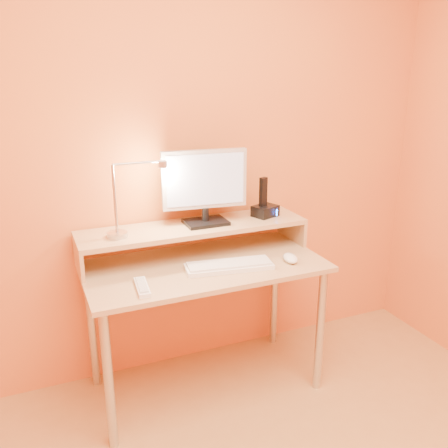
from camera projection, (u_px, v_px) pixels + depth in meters
name	position (u px, v px, depth m)	size (l,w,h in m)	color
wall_back	(182.00, 150.00, 2.54)	(3.00, 0.04, 2.50)	#D06737
desk_leg_fl	(109.00, 381.00, 2.11)	(0.04, 0.04, 0.69)	#BBBBBB
desk_leg_fr	(320.00, 331.00, 2.52)	(0.04, 0.04, 0.69)	#BBBBBB
desk_leg_bl	(92.00, 328.00, 2.55)	(0.04, 0.04, 0.69)	#BBBBBB
desk_leg_br	(274.00, 292.00, 2.96)	(0.04, 0.04, 0.69)	#BBBBBB
desk_lower	(204.00, 266.00, 2.43)	(1.20, 0.60, 0.03)	tan
shelf_riser_left	(78.00, 258.00, 2.31)	(0.02, 0.30, 0.14)	tan
shelf_riser_right	(291.00, 228.00, 2.75)	(0.02, 0.30, 0.14)	tan
desk_shelf	(194.00, 228.00, 2.51)	(1.20, 0.30, 0.03)	tan
monitor_foot	(206.00, 222.00, 2.53)	(0.22, 0.16, 0.02)	black
monitor_neck	(206.00, 214.00, 2.51)	(0.04, 0.04, 0.07)	black
monitor_panel	(204.00, 179.00, 2.46)	(0.44, 0.04, 0.30)	#BDBDBE
monitor_back	(203.00, 178.00, 2.48)	(0.40, 0.01, 0.26)	black
monitor_screen	(206.00, 180.00, 2.45)	(0.40, 0.00, 0.26)	#B3BCDC
lamp_base	(117.00, 235.00, 2.32)	(0.10, 0.10, 0.03)	#BBBBBB
lamp_post	(115.00, 199.00, 2.27)	(0.01, 0.01, 0.33)	#BBBBBB
lamp_arm	(138.00, 163.00, 2.26)	(0.01, 0.01, 0.24)	#BBBBBB
lamp_head	(163.00, 164.00, 2.31)	(0.04, 0.04, 0.03)	#BBBBBB
lamp_bulb	(163.00, 167.00, 2.32)	(0.03, 0.03, 0.00)	#FFEAC6
phone_dock	(265.00, 211.00, 2.65)	(0.13, 0.10, 0.06)	black
phone_handset	(263.00, 192.00, 2.61)	(0.04, 0.03, 0.16)	black
phone_led	(277.00, 212.00, 2.62)	(0.01, 0.00, 0.04)	blue
keyboard	(229.00, 266.00, 2.36)	(0.43, 0.14, 0.02)	white
mouse	(290.00, 258.00, 2.44)	(0.07, 0.12, 0.04)	white
remote_control	(142.00, 287.00, 2.15)	(0.05, 0.19, 0.02)	white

